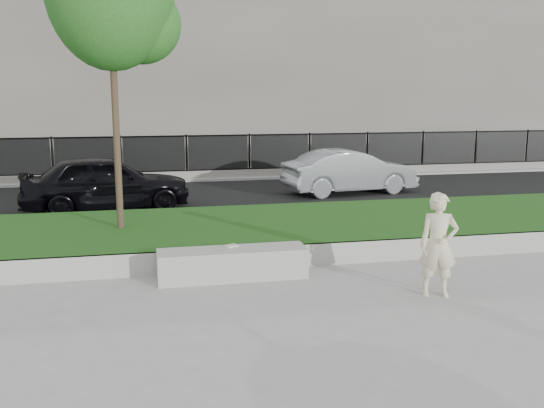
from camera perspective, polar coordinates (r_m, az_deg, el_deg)
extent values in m
plane|color=gray|center=(9.73, 1.04, -7.77)|extent=(90.00, 90.00, 0.00)
cube|color=#0D360D|center=(12.51, -2.11, -2.68)|extent=(34.00, 4.00, 0.40)
cube|color=#98958E|center=(10.64, -0.24, -5.03)|extent=(34.00, 0.08, 0.40)
cube|color=black|center=(17.88, -5.20, 0.69)|extent=(34.00, 7.00, 0.04)
cube|color=gray|center=(22.30, -6.63, 2.71)|extent=(34.00, 3.00, 0.12)
cube|color=slate|center=(21.29, -6.38, 2.84)|extent=(32.00, 0.30, 0.24)
cube|color=black|center=(21.21, -6.41, 4.52)|extent=(32.00, 0.04, 1.50)
cube|color=black|center=(21.15, -6.45, 6.41)|extent=(32.00, 0.05, 0.05)
cube|color=black|center=(21.27, -6.38, 3.18)|extent=(32.00, 0.05, 0.05)
cube|color=#5E5A52|center=(29.14, -8.25, 14.22)|extent=(34.00, 10.00, 10.00)
cube|color=#98958E|center=(10.09, -3.74, -5.62)|extent=(2.46, 0.61, 0.50)
imported|color=beige|center=(9.44, 15.39, -3.73)|extent=(0.66, 0.52, 1.58)
cube|color=beige|center=(10.18, -3.87, -3.95)|extent=(0.26, 0.23, 0.02)
cylinder|color=#38281C|center=(12.12, -14.62, 10.57)|extent=(0.13, 0.13, 5.47)
sphere|color=#1F521B|center=(12.40, -12.22, 16.24)|extent=(1.53, 1.53, 1.53)
imported|color=black|center=(16.15, -15.37, 1.97)|extent=(4.43, 2.29, 1.44)
imported|color=#9B9EA3|center=(18.38, 7.33, 3.05)|extent=(4.15, 1.91, 1.32)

